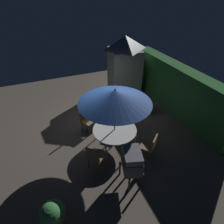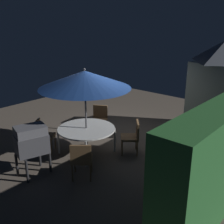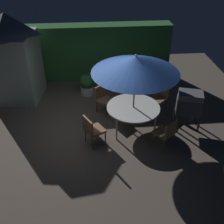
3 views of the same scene
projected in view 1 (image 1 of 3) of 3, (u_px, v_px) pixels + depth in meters
The scene contains 12 objects.
ground_plane at pixel (103, 126), 7.81m from camera, with size 11.00×11.00×0.00m, color brown.
hedge_backdrop at pixel (176, 89), 8.31m from camera, with size 6.16×0.65×2.07m.
garden_shed at pixel (124, 65), 9.51m from camera, with size 1.74×1.74×2.90m.
patio_table at pixel (115, 130), 6.53m from camera, with size 1.53×1.53×0.72m.
patio_umbrella at pixel (115, 97), 5.75m from camera, with size 2.35×2.35×2.32m.
bbq_grill at pixel (132, 161), 5.19m from camera, with size 0.81×0.68×1.20m.
chair_near_shed at pixel (95, 156), 5.75m from camera, with size 0.65×0.65×0.90m.
chair_far_side at pixel (150, 145), 6.14m from camera, with size 0.65×0.65×0.90m.
chair_toward_hedge at pixel (128, 115), 7.53m from camera, with size 0.65×0.65×0.90m.
chair_toward_house at pixel (87, 119), 7.32m from camera, with size 0.63×0.63×0.90m.
potted_plant_by_shed at pixel (53, 214), 4.40m from camera, with size 0.60×0.60×0.78m.
potted_plant_by_grill at pixel (146, 106), 8.35m from camera, with size 0.54×0.54×0.78m.
Camera 1 is at (5.78, -1.95, 4.93)m, focal length 29.99 mm.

